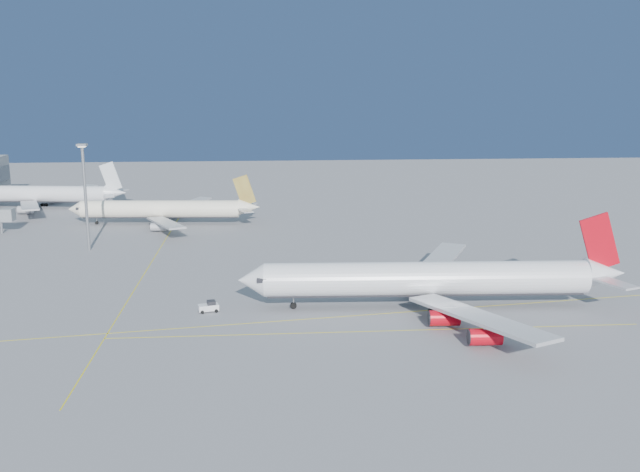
{
  "coord_description": "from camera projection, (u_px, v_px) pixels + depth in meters",
  "views": [
    {
      "loc": [
        -13.54,
        -126.07,
        40.94
      ],
      "look_at": [
        -1.36,
        29.53,
        7.0
      ],
      "focal_mm": 40.0,
      "sensor_mm": 36.0,
      "label": 1
    }
  ],
  "objects": [
    {
      "name": "airliner_virgin",
      "position": [
        434.0,
        279.0,
        130.92
      ],
      "size": [
        71.83,
        64.53,
        17.73
      ],
      "rotation": [
        0.0,
        0.0,
        -0.04
      ],
      "color": "white",
      "rests_on": "ground"
    },
    {
      "name": "taxiway_lines",
      "position": [
        261.0,
        298.0,
        137.6
      ],
      "size": [
        118.86,
        140.0,
        0.02
      ],
      "color": "yellow",
      "rests_on": "ground"
    },
    {
      "name": "ground",
      "position": [
        340.0,
        306.0,
        132.55
      ],
      "size": [
        500.0,
        500.0,
        0.0
      ],
      "primitive_type": "plane",
      "color": "slate",
      "rests_on": "ground"
    },
    {
      "name": "light_mast",
      "position": [
        85.0,
        188.0,
        173.19
      ],
      "size": [
        2.27,
        2.27,
        26.29
      ],
      "color": "gray",
      "rests_on": "ground"
    },
    {
      "name": "airliner_third",
      "position": [
        39.0,
        194.0,
        233.9
      ],
      "size": [
        58.1,
        53.21,
        15.58
      ],
      "rotation": [
        0.0,
        0.0,
        -0.12
      ],
      "color": "white",
      "rests_on": "ground"
    },
    {
      "name": "pushback_tug",
      "position": [
        209.0,
        307.0,
        129.21
      ],
      "size": [
        3.93,
        2.88,
        2.03
      ],
      "rotation": [
        0.0,
        0.0,
        0.24
      ],
      "color": "white",
      "rests_on": "ground"
    },
    {
      "name": "airliner_etihad",
      "position": [
        165.0,
        209.0,
        207.65
      ],
      "size": [
        56.04,
        51.67,
        14.62
      ],
      "rotation": [
        0.0,
        0.0,
        -0.07
      ],
      "color": "white",
      "rests_on": "ground"
    }
  ]
}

